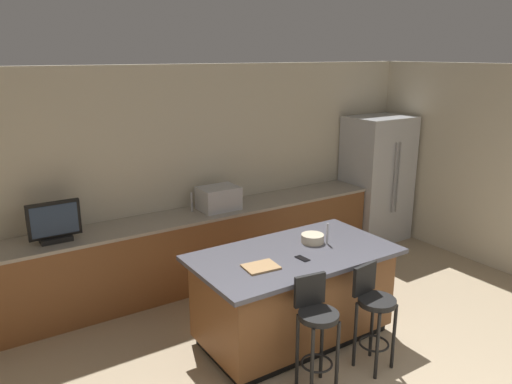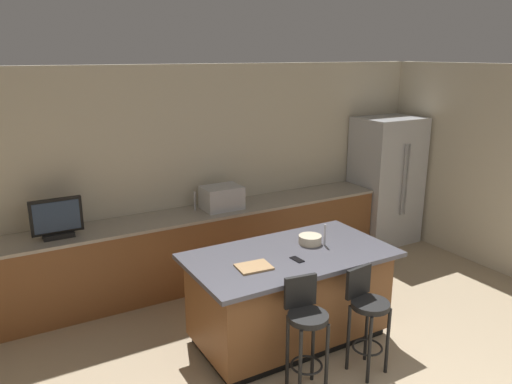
{
  "view_description": "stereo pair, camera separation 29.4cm",
  "coord_description": "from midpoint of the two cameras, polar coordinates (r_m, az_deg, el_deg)",
  "views": [
    {
      "loc": [
        -2.66,
        -1.51,
        2.8
      ],
      "look_at": [
        0.18,
        2.86,
        1.33
      ],
      "focal_mm": 34.62,
      "sensor_mm": 36.0,
      "label": 1
    },
    {
      "loc": [
        -2.41,
        -1.67,
        2.8
      ],
      "look_at": [
        0.18,
        2.86,
        1.33
      ],
      "focal_mm": 34.62,
      "sensor_mm": 36.0,
      "label": 2
    }
  ],
  "objects": [
    {
      "name": "wall_back",
      "position": [
        6.34,
        -5.37,
        2.37
      ],
      "size": [
        7.26,
        0.12,
        2.67
      ],
      "primitive_type": "cube",
      "color": "beige",
      "rests_on": "ground_plane"
    },
    {
      "name": "wall_right",
      "position": [
        7.12,
        28.42,
        2.0
      ],
      "size": [
        0.12,
        4.44,
        2.67
      ],
      "primitive_type": "cube",
      "color": "beige",
      "rests_on": "ground_plane"
    },
    {
      "name": "counter_back",
      "position": [
        6.24,
        -4.57,
        -6.29
      ],
      "size": [
        4.96,
        0.62,
        0.92
      ],
      "color": "brown",
      "rests_on": "ground_plane"
    },
    {
      "name": "kitchen_island",
      "position": [
        5.03,
        5.58,
        -11.84
      ],
      "size": [
        2.01,
        1.1,
        0.93
      ],
      "color": "black",
      "rests_on": "ground_plane"
    },
    {
      "name": "refrigerator",
      "position": [
        7.7,
        15.82,
        1.27
      ],
      "size": [
        0.93,
        0.75,
        1.9
      ],
      "color": "#B7BABF",
      "rests_on": "ground_plane"
    },
    {
      "name": "microwave",
      "position": [
        6.14,
        -2.62,
        -0.65
      ],
      "size": [
        0.48,
        0.36,
        0.29
      ],
      "primitive_type": "cube",
      "color": "#B7BABF",
      "rests_on": "counter_back"
    },
    {
      "name": "tv_monitor",
      "position": [
        5.51,
        -20.62,
        -3.02
      ],
      "size": [
        0.52,
        0.16,
        0.43
      ],
      "color": "black",
      "rests_on": "counter_back"
    },
    {
      "name": "sink_faucet_back",
      "position": [
        6.1,
        -5.73,
        -1.05
      ],
      "size": [
        0.02,
        0.02,
        0.24
      ],
      "primitive_type": "cylinder",
      "color": "#B2B2B7",
      "rests_on": "counter_back"
    },
    {
      "name": "sink_faucet_island",
      "position": [
        5.03,
        9.64,
        -4.93
      ],
      "size": [
        0.02,
        0.02,
        0.22
      ],
      "primitive_type": "cylinder",
      "color": "#B2B2B7",
      "rests_on": "kitchen_island"
    },
    {
      "name": "bar_stool_left",
      "position": [
        4.28,
        7.81,
        -15.08
      ],
      "size": [
        0.34,
        0.36,
        1.02
      ],
      "rotation": [
        0.0,
        0.0,
        -0.14
      ],
      "color": "black",
      "rests_on": "ground_plane"
    },
    {
      "name": "bar_stool_right",
      "position": [
        4.64,
        14.5,
        -13.27
      ],
      "size": [
        0.34,
        0.35,
        0.97
      ],
      "rotation": [
        0.0,
        0.0,
        0.12
      ],
      "color": "black",
      "rests_on": "ground_plane"
    },
    {
      "name": "fruit_bowl",
      "position": [
        5.07,
        7.92,
        -5.48
      ],
      "size": [
        0.23,
        0.23,
        0.09
      ],
      "primitive_type": "cylinder",
      "color": "beige",
      "rests_on": "kitchen_island"
    },
    {
      "name": "cell_phone",
      "position": [
        4.69,
        6.57,
        -7.77
      ],
      "size": [
        0.08,
        0.15,
        0.01
      ],
      "primitive_type": "cube",
      "rotation": [
        0.0,
        0.0,
        0.07
      ],
      "color": "black",
      "rests_on": "kitchen_island"
    },
    {
      "name": "cutting_board",
      "position": [
        4.5,
        1.64,
        -8.66
      ],
      "size": [
        0.33,
        0.26,
        0.02
      ],
      "primitive_type": "cube",
      "rotation": [
        0.0,
        0.0,
        -0.09
      ],
      "color": "#A87F51",
      "rests_on": "kitchen_island"
    }
  ]
}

